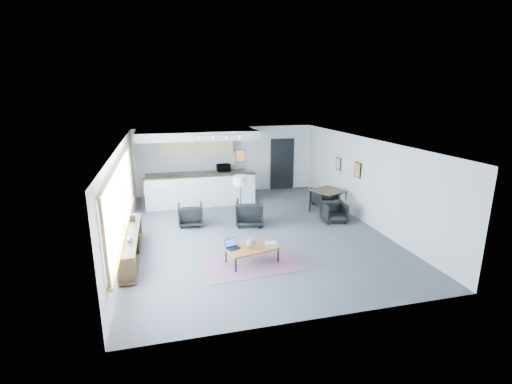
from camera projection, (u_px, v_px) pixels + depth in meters
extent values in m
cube|color=#4A4A4C|center=(254.00, 231.00, 10.82)|extent=(7.00, 9.00, 0.01)
cube|color=white|center=(253.00, 141.00, 10.13)|extent=(7.00, 9.00, 0.01)
cube|color=silver|center=(226.00, 160.00, 14.69)|extent=(7.00, 0.01, 2.60)
cube|color=silver|center=(318.00, 252.00, 6.26)|extent=(7.00, 0.01, 2.60)
cube|color=silver|center=(123.00, 196.00, 9.64)|extent=(0.01, 9.00, 2.60)
cube|color=silver|center=(365.00, 180.00, 11.31)|extent=(0.01, 9.00, 2.60)
cube|color=#8CBFFF|center=(120.00, 198.00, 8.75)|extent=(0.02, 5.80, 1.55)
cube|color=brown|center=(125.00, 229.00, 8.97)|extent=(0.10, 5.95, 0.06)
cube|color=brown|center=(118.00, 164.00, 8.55)|extent=(0.06, 5.95, 0.06)
cube|color=brown|center=(105.00, 245.00, 6.05)|extent=(0.06, 0.06, 1.60)
cube|color=brown|center=(121.00, 198.00, 8.76)|extent=(0.06, 0.06, 1.60)
cube|color=brown|center=(130.00, 173.00, 11.47)|extent=(0.06, 0.06, 1.60)
cube|color=#302111|center=(131.00, 233.00, 8.93)|extent=(0.35, 3.00, 0.05)
cube|color=#302111|center=(133.00, 255.00, 9.08)|extent=(0.35, 3.00, 0.05)
cube|color=#302111|center=(127.00, 272.00, 7.65)|extent=(0.33, 0.04, 0.55)
cube|color=#302111|center=(132.00, 245.00, 9.01)|extent=(0.33, 0.04, 0.55)
cube|color=#302111|center=(135.00, 225.00, 10.36)|extent=(0.33, 0.04, 0.55)
cube|color=#3359A5|center=(128.00, 275.00, 7.83)|extent=(0.18, 0.04, 0.20)
cube|color=silver|center=(129.00, 271.00, 7.99)|extent=(0.18, 0.04, 0.22)
cube|color=maroon|center=(130.00, 267.00, 8.14)|extent=(0.18, 0.04, 0.24)
cube|color=#302111|center=(130.00, 265.00, 8.31)|extent=(0.18, 0.04, 0.20)
cube|color=#3359A5|center=(131.00, 261.00, 8.46)|extent=(0.18, 0.04, 0.22)
cube|color=silver|center=(131.00, 257.00, 8.62)|extent=(0.18, 0.04, 0.24)
cube|color=maroon|center=(132.00, 255.00, 8.79)|extent=(0.18, 0.04, 0.20)
cube|color=#302111|center=(132.00, 252.00, 8.94)|extent=(0.18, 0.04, 0.22)
cube|color=#3359A5|center=(133.00, 249.00, 9.10)|extent=(0.18, 0.03, 0.24)
cube|color=silver|center=(133.00, 247.00, 9.26)|extent=(0.18, 0.03, 0.20)
cube|color=maroon|center=(133.00, 244.00, 9.42)|extent=(0.18, 0.03, 0.22)
cube|color=#302111|center=(134.00, 241.00, 9.57)|extent=(0.18, 0.04, 0.24)
cube|color=black|center=(133.00, 218.00, 9.65)|extent=(0.14, 0.02, 0.18)
sphere|color=#264C99|center=(130.00, 239.00, 8.35)|extent=(0.14, 0.14, 0.14)
cube|color=white|center=(201.00, 192.00, 12.91)|extent=(3.80, 0.25, 1.10)
cube|color=#302111|center=(201.00, 176.00, 12.76)|extent=(3.85, 0.32, 0.04)
cube|color=white|center=(197.00, 185.00, 14.29)|extent=(3.80, 0.60, 0.90)
cube|color=#2D2D2D|center=(197.00, 173.00, 14.17)|extent=(3.82, 0.62, 0.04)
cube|color=tan|center=(195.00, 145.00, 14.04)|extent=(2.80, 0.35, 0.70)
cube|color=white|center=(197.00, 134.00, 13.25)|extent=(4.20, 1.80, 0.30)
cube|color=black|center=(240.00, 156.00, 12.94)|extent=(0.35, 0.03, 0.45)
cube|color=orange|center=(240.00, 156.00, 12.92)|extent=(0.30, 0.01, 0.40)
cube|color=black|center=(282.00, 164.00, 15.22)|extent=(1.00, 0.12, 2.10)
cube|color=white|center=(270.00, 164.00, 15.11)|extent=(0.06, 0.10, 2.10)
cube|color=white|center=(294.00, 163.00, 15.36)|extent=(0.06, 0.10, 2.10)
cube|color=white|center=(282.00, 138.00, 14.95)|extent=(1.10, 0.10, 0.06)
cube|color=silver|center=(219.00, 135.00, 12.06)|extent=(1.60, 0.04, 0.04)
cylinder|color=silver|center=(199.00, 138.00, 11.92)|extent=(0.07, 0.07, 0.09)
cylinder|color=silver|center=(213.00, 138.00, 12.03)|extent=(0.07, 0.07, 0.09)
cylinder|color=silver|center=(227.00, 137.00, 12.14)|extent=(0.07, 0.07, 0.09)
cylinder|color=silver|center=(240.00, 137.00, 12.25)|extent=(0.07, 0.07, 0.09)
cube|color=black|center=(358.00, 170.00, 11.61)|extent=(0.03, 0.38, 0.48)
cube|color=orange|center=(357.00, 170.00, 11.61)|extent=(0.00, 0.32, 0.42)
cube|color=black|center=(339.00, 164.00, 12.84)|extent=(0.03, 0.34, 0.44)
cube|color=#859FC5|center=(338.00, 164.00, 12.84)|extent=(0.00, 0.28, 0.38)
cube|color=#663D4F|center=(252.00, 262.00, 8.79)|extent=(2.35, 1.69, 0.01)
cube|color=brown|center=(252.00, 248.00, 8.70)|extent=(1.31, 0.91, 0.05)
cube|color=black|center=(236.00, 266.00, 8.26)|extent=(0.03, 0.03, 0.35)
cube|color=black|center=(226.00, 256.00, 8.73)|extent=(0.03, 0.03, 0.35)
cube|color=black|center=(278.00, 256.00, 8.76)|extent=(0.03, 0.03, 0.35)
cube|color=black|center=(267.00, 247.00, 9.23)|extent=(0.03, 0.03, 0.35)
cube|color=black|center=(258.00, 254.00, 8.47)|extent=(1.11, 0.30, 0.03)
cube|color=black|center=(247.00, 245.00, 8.94)|extent=(1.11, 0.30, 0.03)
cube|color=black|center=(233.00, 248.00, 8.63)|extent=(0.36, 0.32, 0.02)
cube|color=black|center=(231.00, 242.00, 8.68)|extent=(0.30, 0.18, 0.20)
cube|color=blue|center=(231.00, 242.00, 8.68)|extent=(0.27, 0.15, 0.17)
sphere|color=gray|center=(251.00, 243.00, 8.64)|extent=(0.23, 0.23, 0.23)
cube|color=silver|center=(272.00, 245.00, 8.79)|extent=(0.32, 0.28, 0.03)
cube|color=#3359A5|center=(272.00, 244.00, 8.79)|extent=(0.29, 0.25, 0.03)
cube|color=silver|center=(271.00, 243.00, 8.76)|extent=(0.27, 0.23, 0.03)
cube|color=#E5590C|center=(256.00, 251.00, 8.46)|extent=(0.13, 0.13, 0.01)
imported|color=black|center=(190.00, 214.00, 11.16)|extent=(0.76, 0.71, 0.74)
imported|color=black|center=(250.00, 212.00, 11.19)|extent=(0.98, 0.94, 0.84)
cylinder|color=black|center=(241.00, 222.00, 11.47)|extent=(0.30, 0.30, 0.03)
cylinder|color=black|center=(241.00, 203.00, 11.31)|extent=(0.03, 0.03, 1.25)
cylinder|color=beige|center=(240.00, 181.00, 11.13)|extent=(0.49, 0.49, 0.28)
cube|color=#302111|center=(328.00, 191.00, 12.21)|extent=(1.21, 1.21, 0.04)
cylinder|color=black|center=(329.00, 207.00, 11.76)|extent=(0.05, 0.05, 0.74)
cylinder|color=black|center=(310.00, 201.00, 12.39)|extent=(0.05, 0.05, 0.74)
cylinder|color=black|center=(346.00, 203.00, 12.24)|extent=(0.05, 0.05, 0.74)
cylinder|color=black|center=(327.00, 197.00, 12.87)|extent=(0.05, 0.05, 0.74)
imported|color=black|center=(334.00, 213.00, 11.49)|extent=(0.61, 0.58, 0.59)
imported|color=black|center=(324.00, 197.00, 13.08)|extent=(0.70, 0.67, 0.62)
imported|color=black|center=(223.00, 167.00, 14.37)|extent=(0.52, 0.32, 0.34)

